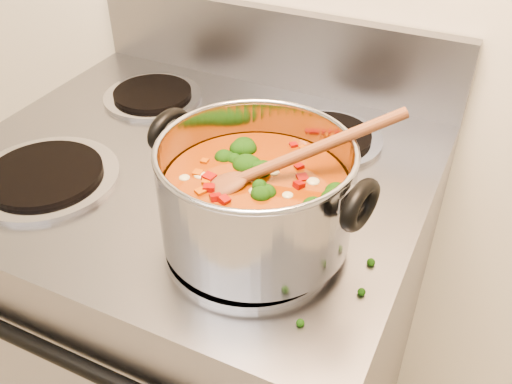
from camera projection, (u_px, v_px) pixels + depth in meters
electric_range at (207, 330)px, 1.25m from camera, size 0.79×0.71×1.08m
stockpot at (256, 197)px, 0.76m from camera, size 0.32×0.26×0.16m
wooden_spoon at (269, 168)px, 0.73m from camera, size 0.24×0.20×0.11m
cooktop_crumbs at (202, 231)px, 0.82m from camera, size 0.29×0.29×0.01m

